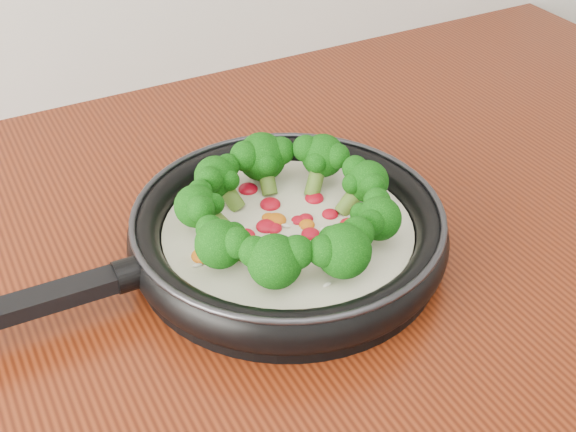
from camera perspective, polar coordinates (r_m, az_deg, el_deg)
skillet at (r=0.78m, az=-0.21°, el=-0.94°), size 0.53×0.34×0.09m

